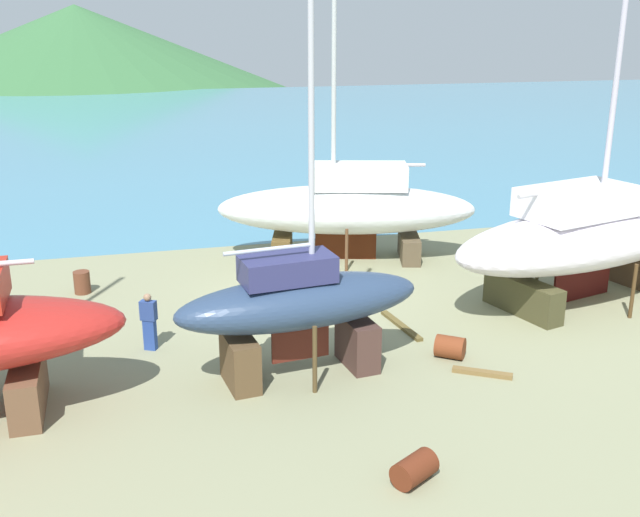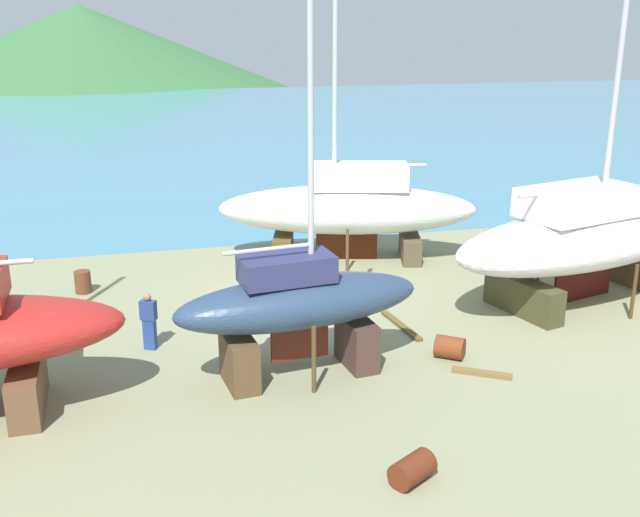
# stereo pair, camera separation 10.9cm
# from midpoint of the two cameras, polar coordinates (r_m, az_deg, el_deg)

# --- Properties ---
(ground_plane) EXTENTS (45.09, 45.09, 0.00)m
(ground_plane) POSITION_cam_midpoint_polar(r_m,az_deg,el_deg) (20.99, 0.13, -7.43)
(ground_plane) COLOR gray
(sea_water) EXTENTS (172.71, 76.20, 0.01)m
(sea_water) POSITION_cam_midpoint_polar(r_m,az_deg,el_deg) (68.53, -10.48, 9.87)
(sea_water) COLOR teal
(sea_water) RESTS_ON ground
(headland_hill) EXTENTS (115.74, 115.74, 22.87)m
(headland_hill) POSITION_cam_midpoint_polar(r_m,az_deg,el_deg) (129.68, -17.78, 12.87)
(headland_hill) COLOR #36683A
(headland_hill) RESTS_ON ground
(sailboat_mid_port) EXTENTS (6.69, 2.68, 11.83)m
(sailboat_mid_port) POSITION_cam_midpoint_polar(r_m,az_deg,el_deg) (19.16, -1.76, -3.50)
(sailboat_mid_port) COLOR #462E27
(sailboat_mid_port) RESTS_ON ground
(sailboat_far_slipway) EXTENTS (10.26, 5.17, 14.04)m
(sailboat_far_slipway) POSITION_cam_midpoint_polar(r_m,az_deg,el_deg) (28.78, 1.97, 3.89)
(sailboat_far_slipway) COLOR brown
(sailboat_far_slipway) RESTS_ON ground
(sailboat_large_starboard) EXTENTS (11.25, 6.30, 18.66)m
(sailboat_large_starboard) POSITION_cam_midpoint_polar(r_m,az_deg,el_deg) (25.95, 19.49, 1.68)
(sailboat_large_starboard) COLOR #483321
(sailboat_large_starboard) RESTS_ON ground
(worker) EXTENTS (0.50, 0.42, 1.68)m
(worker) POSITION_cam_midpoint_polar(r_m,az_deg,el_deg) (21.60, -13.02, -4.64)
(worker) COLOR #274492
(worker) RESTS_ON ground
(barrel_rust_far) EXTENTS (1.00, 0.96, 0.62)m
(barrel_rust_far) POSITION_cam_midpoint_polar(r_m,az_deg,el_deg) (21.08, 9.72, -6.66)
(barrel_rust_far) COLOR brown
(barrel_rust_far) RESTS_ON ground
(barrel_blue_faded) EXTENTS (0.55, 0.55, 0.77)m
(barrel_blue_faded) POSITION_cam_midpoint_polar(r_m,az_deg,el_deg) (26.82, -17.77, -1.74)
(barrel_blue_faded) COLOR brown
(barrel_blue_faded) RESTS_ON ground
(barrel_ochre) EXTENTS (1.09, 0.97, 0.57)m
(barrel_ochre) POSITION_cam_midpoint_polar(r_m,az_deg,el_deg) (15.75, 6.99, -15.63)
(barrel_ochre) COLOR #5C2613
(barrel_ochre) RESTS_ON ground
(timber_plank_far) EXTENTS (0.51, 2.38, 0.10)m
(timber_plank_far) POSITION_cam_midpoint_polar(r_m,az_deg,el_deg) (22.99, 6.06, -5.09)
(timber_plank_far) COLOR brown
(timber_plank_far) RESTS_ON ground
(timber_long_aft) EXTENTS (1.44, 1.01, 0.12)m
(timber_long_aft) POSITION_cam_midpoint_polar(r_m,az_deg,el_deg) (20.35, 12.09, -8.50)
(timber_long_aft) COLOR brown
(timber_long_aft) RESTS_ON ground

